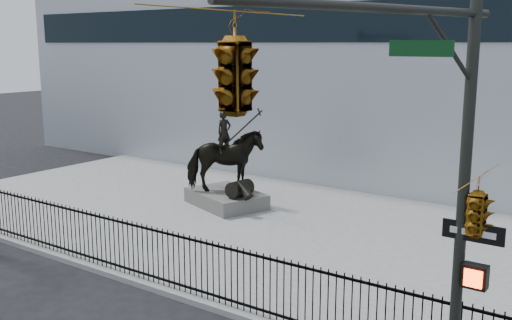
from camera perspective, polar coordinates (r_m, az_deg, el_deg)
The scene contains 7 objects.
ground at distance 14.53m, azimuth -10.63°, elevation -14.26°, with size 120.00×120.00×0.00m, color black.
plaza at distance 19.63m, azimuth 4.29°, elevation -7.06°, with size 30.00×12.00×0.15m, color gray.
building at distance 30.60m, azimuth 17.24°, elevation 7.44°, with size 44.00×14.00×9.00m, color #B4BCC5.
picket_fence at distance 15.00m, azimuth -7.28°, elevation -9.59°, with size 22.10×0.10×1.50m.
statue_plinth at distance 22.59m, azimuth -2.87°, elevation -3.69°, with size 2.93×2.01×0.55m, color #514F4A.
equestrian_statue at distance 22.22m, azimuth -2.83°, elevation -0.16°, with size 3.54×2.86×3.18m.
traffic_signal_right at distance 7.78m, azimuth 11.19°, elevation 1.09°, with size 2.17×6.86×7.00m.
Camera 1 is at (9.59, -9.01, 6.17)m, focal length 42.00 mm.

